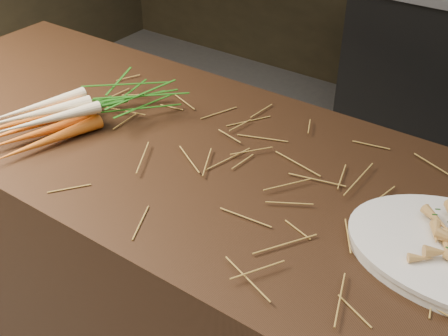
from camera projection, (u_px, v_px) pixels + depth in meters
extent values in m
cube|color=black|center=(281.00, 331.00, 1.42)|extent=(2.40, 0.70, 0.90)
cone|color=#CF5714|center=(34.00, 125.00, 1.34)|extent=(0.11, 0.27, 0.04)
cone|color=#CF5714|center=(41.00, 132.00, 1.32)|extent=(0.13, 0.27, 0.04)
cone|color=#CF5714|center=(47.00, 141.00, 1.29)|extent=(0.10, 0.27, 0.04)
cone|color=#CF5714|center=(31.00, 119.00, 1.31)|extent=(0.14, 0.27, 0.04)
cone|color=beige|center=(36.00, 107.00, 1.31)|extent=(0.09, 0.26, 0.04)
cone|color=beige|center=(37.00, 114.00, 1.28)|extent=(0.12, 0.25, 0.04)
cone|color=beige|center=(47.00, 120.00, 1.27)|extent=(0.11, 0.25, 0.04)
ellipsoid|color=#1B6714|center=(129.00, 94.00, 1.41)|extent=(0.24, 0.28, 0.09)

